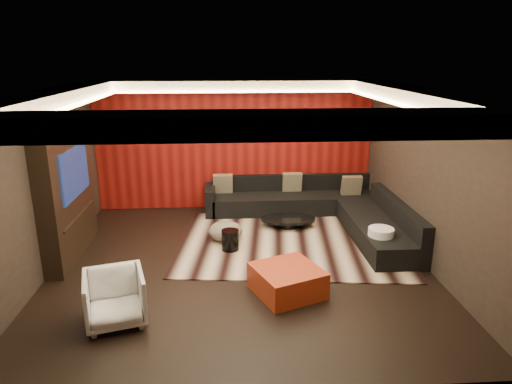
{
  "coord_description": "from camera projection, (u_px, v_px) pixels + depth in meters",
  "views": [
    {
      "loc": [
        -0.2,
        -6.84,
        3.3
      ],
      "look_at": [
        0.3,
        0.6,
        1.05
      ],
      "focal_mm": 32.0,
      "sensor_mm": 36.0,
      "label": 1
    }
  ],
  "objects": [
    {
      "name": "red_feature_wall",
      "position": [
        235.0,
        146.0,
        9.93
      ],
      "size": [
        5.98,
        0.05,
        2.78
      ],
      "primitive_type": "cube",
      "color": "#6B0C0A",
      "rests_on": "ground"
    },
    {
      "name": "cove_right",
      "position": [
        394.0,
        103.0,
        6.9
      ],
      "size": [
        0.08,
        4.8,
        0.04
      ],
      "primitive_type": "cube",
      "color": "#FFD899",
      "rests_on": "ground"
    },
    {
      "name": "soffit_right",
      "position": [
        417.0,
        97.0,
        6.9
      ],
      "size": [
        0.6,
        4.8,
        0.22
      ],
      "primitive_type": "cube",
      "color": "silver",
      "rests_on": "ground"
    },
    {
      "name": "wall_back",
      "position": [
        235.0,
        145.0,
        9.97
      ],
      "size": [
        6.0,
        0.02,
        2.8
      ],
      "primitive_type": "cube",
      "color": "black",
      "rests_on": "ground"
    },
    {
      "name": "soffit_back",
      "position": [
        234.0,
        86.0,
        9.3
      ],
      "size": [
        6.0,
        0.6,
        0.22
      ],
      "primitive_type": "cube",
      "color": "silver",
      "rests_on": "ground"
    },
    {
      "name": "cove_front",
      "position": [
        246.0,
        129.0,
        4.49
      ],
      "size": [
        4.8,
        0.08,
        0.04
      ],
      "primitive_type": "cube",
      "color": "#FFD899",
      "rests_on": "ground"
    },
    {
      "name": "cove_back",
      "position": [
        235.0,
        92.0,
        9.0
      ],
      "size": [
        4.8,
        0.08,
        0.04
      ],
      "primitive_type": "cube",
      "color": "#FFD899",
      "rests_on": "ground"
    },
    {
      "name": "cove_left",
      "position": [
        76.0,
        105.0,
        6.59
      ],
      "size": [
        0.08,
        4.8,
        0.04
      ],
      "primitive_type": "cube",
      "color": "#FFD899",
      "rests_on": "ground"
    },
    {
      "name": "soffit_front",
      "position": [
        248.0,
        125.0,
        4.14
      ],
      "size": [
        6.0,
        0.6,
        0.22
      ],
      "primitive_type": "cube",
      "color": "silver",
      "rests_on": "ground"
    },
    {
      "name": "rug",
      "position": [
        291.0,
        243.0,
        8.32
      ],
      "size": [
        4.31,
        3.42,
        0.02
      ],
      "primitive_type": "cube",
      "rotation": [
        0.0,
        0.0,
        -0.11
      ],
      "color": "#C5AC90",
      "rests_on": "floor"
    },
    {
      "name": "wall_left",
      "position": [
        41.0,
        186.0,
        6.9
      ],
      "size": [
        0.02,
        6.0,
        2.8
      ],
      "primitive_type": "cube",
      "color": "black",
      "rests_on": "ground"
    },
    {
      "name": "tv_surround",
      "position": [
        67.0,
        193.0,
        7.57
      ],
      "size": [
        0.3,
        2.0,
        2.2
      ],
      "primitive_type": "cube",
      "color": "black",
      "rests_on": "ground"
    },
    {
      "name": "white_side_table",
      "position": [
        380.0,
        243.0,
        7.65
      ],
      "size": [
        0.49,
        0.49,
        0.53
      ],
      "primitive_type": "cylinder",
      "rotation": [
        0.0,
        0.0,
        0.16
      ],
      "color": "white",
      "rests_on": "floor"
    },
    {
      "name": "tv_screen",
      "position": [
        74.0,
        172.0,
        7.48
      ],
      "size": [
        0.04,
        1.3,
        0.8
      ],
      "primitive_type": "cube",
      "color": "black",
      "rests_on": "ground"
    },
    {
      "name": "tv_shelf",
      "position": [
        80.0,
        215.0,
        7.7
      ],
      "size": [
        0.04,
        1.6,
        0.04
      ],
      "primitive_type": "cube",
      "color": "black",
      "rests_on": "ground"
    },
    {
      "name": "soffit_left",
      "position": [
        51.0,
        99.0,
        6.55
      ],
      "size": [
        0.6,
        4.8,
        0.22
      ],
      "primitive_type": "cube",
      "color": "silver",
      "rests_on": "ground"
    },
    {
      "name": "ceiling",
      "position": [
        238.0,
        90.0,
        6.69
      ],
      "size": [
        6.0,
        6.0,
        0.02
      ],
      "primitive_type": "cube",
      "color": "silver",
      "rests_on": "ground"
    },
    {
      "name": "throw_pillows",
      "position": [
        289.0,
        184.0,
        9.87
      ],
      "size": [
        3.17,
        0.56,
        0.44
      ],
      "color": "beige",
      "rests_on": "sectional_sofa"
    },
    {
      "name": "armchair",
      "position": [
        115.0,
        298.0,
        5.78
      ],
      "size": [
        0.9,
        0.92,
        0.68
      ],
      "primitive_type": "imported",
      "rotation": [
        0.0,
        0.0,
        0.27
      ],
      "color": "silver",
      "rests_on": "floor"
    },
    {
      "name": "sectional_sofa",
      "position": [
        322.0,
        210.0,
        9.32
      ],
      "size": [
        3.65,
        3.5,
        0.75
      ],
      "color": "black",
      "rests_on": "floor"
    },
    {
      "name": "floor",
      "position": [
        240.0,
        264.0,
        7.5
      ],
      "size": [
        6.0,
        6.0,
        0.02
      ],
      "primitive_type": "cube",
      "color": "black",
      "rests_on": "ground"
    },
    {
      "name": "orange_ottoman",
      "position": [
        287.0,
        281.0,
        6.54
      ],
      "size": [
        1.14,
        1.14,
        0.39
      ],
      "primitive_type": "cube",
      "rotation": [
        0.0,
        0.0,
        0.39
      ],
      "color": "maroon",
      "rests_on": "floor"
    },
    {
      "name": "coffee_table",
      "position": [
        288.0,
        222.0,
        9.05
      ],
      "size": [
        1.17,
        1.17,
        0.18
      ],
      "primitive_type": "cylinder",
      "rotation": [
        0.0,
        0.0,
        -0.07
      ],
      "color": "black",
      "rests_on": "rug"
    },
    {
      "name": "striped_pouf",
      "position": [
        225.0,
        231.0,
        8.38
      ],
      "size": [
        0.78,
        0.78,
        0.34
      ],
      "primitive_type": "ellipsoid",
      "rotation": [
        0.0,
        0.0,
        -0.3
      ],
      "color": "beige",
      "rests_on": "rug"
    },
    {
      "name": "wall_right",
      "position": [
        427.0,
        179.0,
        7.29
      ],
      "size": [
        0.02,
        6.0,
        2.8
      ],
      "primitive_type": "cube",
      "color": "black",
      "rests_on": "ground"
    },
    {
      "name": "drum_stool",
      "position": [
        230.0,
        240.0,
        7.95
      ],
      "size": [
        0.38,
        0.38,
        0.36
      ],
      "primitive_type": "cylinder",
      "rotation": [
        0.0,
        0.0,
        0.3
      ],
      "color": "black",
      "rests_on": "rug"
    }
  ]
}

